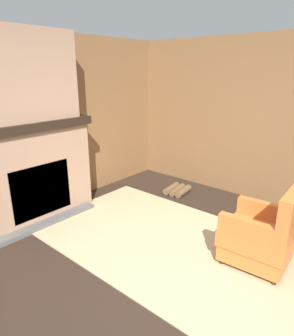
# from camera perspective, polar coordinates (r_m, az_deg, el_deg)

# --- Properties ---
(ground_plane) EXTENTS (14.00, 14.00, 0.00)m
(ground_plane) POSITION_cam_1_polar(r_m,az_deg,el_deg) (3.06, 6.56, -23.64)
(ground_plane) COLOR #2D2119
(wood_panel_wall_left) EXTENTS (0.06, 6.03, 2.56)m
(wood_panel_wall_left) POSITION_cam_1_polar(r_m,az_deg,el_deg) (4.48, -23.39, 6.99)
(wood_panel_wall_left) COLOR brown
(wood_panel_wall_left) RESTS_ON ground
(wood_panel_wall_back) EXTENTS (6.03, 0.09, 2.56)m
(wood_panel_wall_back) POSITION_cam_1_polar(r_m,az_deg,el_deg) (4.89, 25.89, 7.56)
(wood_panel_wall_back) COLOR brown
(wood_panel_wall_back) RESTS_ON ground
(fireplace_hearth) EXTENTS (0.63, 1.75, 1.40)m
(fireplace_hearth) POSITION_cam_1_polar(r_m,az_deg,el_deg) (4.40, -20.96, -0.82)
(fireplace_hearth) COLOR #9E7A60
(fireplace_hearth) RESTS_ON ground
(chimney_breast) EXTENTS (0.37, 1.45, 1.14)m
(chimney_breast) POSITION_cam_1_polar(r_m,az_deg,el_deg) (4.20, -23.06, 15.90)
(chimney_breast) COLOR #9E7A60
(chimney_breast) RESTS_ON fireplace_hearth
(area_rug) EXTENTS (4.26, 2.01, 0.01)m
(area_rug) POSITION_cam_1_polar(r_m,az_deg,el_deg) (3.64, 9.67, -15.98)
(area_rug) COLOR tan
(area_rug) RESTS_ON ground
(armchair) EXTENTS (0.73, 0.65, 0.92)m
(armchair) POSITION_cam_1_polar(r_m,az_deg,el_deg) (3.50, 21.01, -12.09)
(armchair) COLOR #C6662D
(armchair) RESTS_ON ground
(firewood_stack) EXTENTS (0.40, 0.45, 0.12)m
(firewood_stack) POSITION_cam_1_polar(r_m,az_deg,el_deg) (5.23, 5.78, -4.16)
(firewood_stack) COLOR brown
(firewood_stack) RESTS_ON ground
(storage_case) EXTENTS (0.13, 0.28, 0.14)m
(storage_case) POSITION_cam_1_polar(r_m,az_deg,el_deg) (4.48, -17.65, 10.09)
(storage_case) COLOR black
(storage_case) RESTS_ON fireplace_hearth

